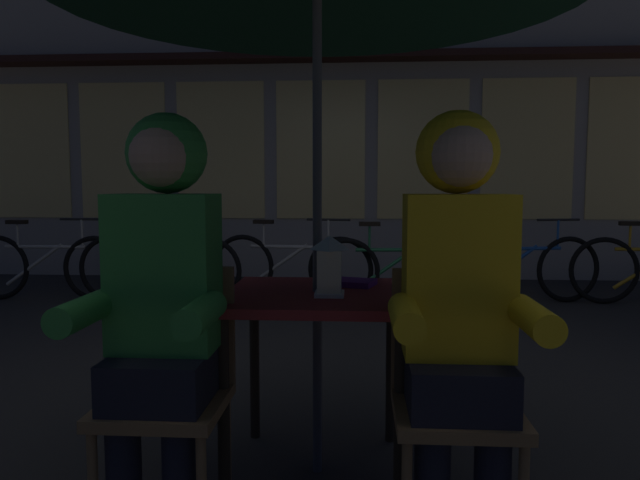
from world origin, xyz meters
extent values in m
plane|color=#2D2B28|center=(0.00, 0.00, 0.00)|extent=(60.00, 60.00, 0.00)
cube|color=maroon|center=(0.00, 0.00, 0.72)|extent=(0.72, 0.72, 0.04)
cylinder|color=#2D2319|center=(-0.31, -0.31, 0.35)|extent=(0.04, 0.04, 0.70)
cylinder|color=#2D2319|center=(0.31, -0.31, 0.35)|extent=(0.04, 0.04, 0.70)
cylinder|color=#2D2319|center=(-0.31, 0.31, 0.35)|extent=(0.04, 0.04, 0.70)
cylinder|color=#2D2319|center=(0.31, 0.31, 0.35)|extent=(0.04, 0.04, 0.70)
cylinder|color=#4C4C51|center=(0.00, 0.00, 1.12)|extent=(0.04, 0.04, 2.25)
cube|color=white|center=(0.05, -0.09, 0.75)|extent=(0.11, 0.11, 0.02)
cube|color=white|center=(0.05, -0.09, 0.84)|extent=(0.09, 0.09, 0.16)
pyramid|color=white|center=(0.05, -0.09, 0.94)|extent=(0.11, 0.11, 0.06)
cube|color=olive|center=(-0.48, -0.44, 0.43)|extent=(0.40, 0.40, 0.04)
cylinder|color=olive|center=(-0.31, -0.27, 0.21)|extent=(0.03, 0.03, 0.41)
cylinder|color=olive|center=(-0.65, -0.27, 0.21)|extent=(0.03, 0.03, 0.41)
cube|color=olive|center=(-0.48, -0.26, 0.66)|extent=(0.40, 0.03, 0.42)
cube|color=olive|center=(0.48, -0.44, 0.43)|extent=(0.40, 0.40, 0.04)
cylinder|color=olive|center=(0.65, -0.27, 0.21)|extent=(0.03, 0.03, 0.41)
cylinder|color=olive|center=(0.31, -0.27, 0.21)|extent=(0.03, 0.03, 0.41)
cube|color=olive|center=(0.48, -0.26, 0.66)|extent=(0.40, 0.03, 0.42)
cube|color=black|center=(-0.48, -0.44, 0.53)|extent=(0.32, 0.36, 0.16)
cube|color=#338C38|center=(-0.48, -0.40, 0.87)|extent=(0.34, 0.22, 0.52)
cylinder|color=#338C38|center=(-0.30, -0.62, 0.78)|extent=(0.09, 0.30, 0.09)
cylinder|color=#338C38|center=(-0.66, -0.62, 0.78)|extent=(0.09, 0.30, 0.09)
sphere|color=tan|center=(-0.48, -0.40, 1.25)|extent=(0.21, 0.21, 0.21)
sphere|color=#338C38|center=(-0.48, -0.35, 1.26)|extent=(0.27, 0.27, 0.27)
cube|color=black|center=(0.48, -0.44, 0.53)|extent=(0.32, 0.36, 0.16)
cube|color=yellow|center=(0.48, -0.40, 0.87)|extent=(0.34, 0.22, 0.52)
cylinder|color=yellow|center=(0.66, -0.62, 0.78)|extent=(0.09, 0.30, 0.09)
cylinder|color=yellow|center=(0.30, -0.62, 0.78)|extent=(0.09, 0.30, 0.09)
sphere|color=tan|center=(0.48, -0.40, 1.25)|extent=(0.21, 0.21, 0.21)
sphere|color=yellow|center=(0.48, -0.35, 1.26)|extent=(0.27, 0.27, 0.27)
cube|color=#9E9389|center=(-0.32, 5.40, 3.10)|extent=(10.00, 0.60, 6.20)
cube|color=#F4D17A|center=(-4.09, 5.09, 1.60)|extent=(1.10, 0.02, 1.70)
cube|color=#F4D17A|center=(-2.84, 5.09, 1.60)|extent=(1.10, 0.02, 1.70)
cube|color=#F4D17A|center=(-1.58, 5.09, 1.60)|extent=(1.10, 0.02, 1.70)
cube|color=#F4D17A|center=(-0.32, 5.09, 1.60)|extent=(1.10, 0.02, 1.70)
cube|color=#F4D17A|center=(0.93, 5.09, 1.60)|extent=(1.10, 0.02, 1.70)
cube|color=#F4D17A|center=(2.19, 5.09, 1.60)|extent=(1.10, 0.02, 1.70)
cube|color=#F4D17A|center=(3.45, 5.09, 1.60)|extent=(1.10, 0.02, 1.70)
cube|color=#331914|center=(-0.32, 4.95, 2.70)|extent=(9.00, 0.36, 0.08)
torus|color=black|center=(-2.49, 3.43, 0.33)|extent=(0.66, 0.05, 0.66)
cylinder|color=#ADA89E|center=(-3.00, 3.43, 0.54)|extent=(0.84, 0.04, 0.04)
cylinder|color=#ADA89E|center=(-3.12, 3.43, 0.36)|extent=(0.61, 0.04, 0.44)
cylinder|color=#ADA89E|center=(-3.28, 3.43, 0.66)|extent=(0.02, 0.02, 0.24)
cube|color=black|center=(-3.28, 3.43, 0.79)|extent=(0.20, 0.08, 0.04)
cylinder|color=#ADA89E|center=(-2.61, 3.43, 0.68)|extent=(0.02, 0.02, 0.28)
cylinder|color=black|center=(-2.61, 3.43, 0.82)|extent=(0.44, 0.02, 0.02)
torus|color=black|center=(-1.31, 3.35, 0.33)|extent=(0.66, 0.09, 0.66)
torus|color=black|center=(-2.32, 3.41, 0.33)|extent=(0.66, 0.09, 0.66)
cylinder|color=maroon|center=(-1.82, 3.38, 0.54)|extent=(0.84, 0.08, 0.04)
cylinder|color=maroon|center=(-1.94, 3.39, 0.36)|extent=(0.61, 0.07, 0.44)
cylinder|color=maroon|center=(-2.10, 3.40, 0.66)|extent=(0.02, 0.02, 0.24)
cube|color=black|center=(-2.10, 3.40, 0.79)|extent=(0.20, 0.09, 0.04)
cylinder|color=maroon|center=(-1.43, 3.36, 0.68)|extent=(0.02, 0.02, 0.28)
cylinder|color=black|center=(-1.43, 3.36, 0.82)|extent=(0.44, 0.05, 0.02)
torus|color=black|center=(-0.02, 3.51, 0.33)|extent=(0.66, 0.15, 0.66)
torus|color=black|center=(-1.03, 3.67, 0.33)|extent=(0.66, 0.15, 0.66)
cylinder|color=#ADA89E|center=(-0.53, 3.59, 0.54)|extent=(0.83, 0.16, 0.04)
cylinder|color=#ADA89E|center=(-0.65, 3.61, 0.36)|extent=(0.60, 0.13, 0.44)
cylinder|color=#ADA89E|center=(-0.81, 3.63, 0.66)|extent=(0.02, 0.02, 0.24)
cube|color=black|center=(-0.81, 3.63, 0.79)|extent=(0.21, 0.11, 0.04)
cylinder|color=#ADA89E|center=(-0.14, 3.53, 0.68)|extent=(0.02, 0.02, 0.28)
cylinder|color=black|center=(-0.14, 3.53, 0.82)|extent=(0.44, 0.09, 0.02)
torus|color=black|center=(1.06, 3.42, 0.33)|extent=(0.66, 0.10, 0.66)
torus|color=black|center=(0.04, 3.34, 0.33)|extent=(0.66, 0.10, 0.66)
cylinder|color=#236B3D|center=(0.55, 3.38, 0.54)|extent=(0.84, 0.10, 0.04)
cylinder|color=#236B3D|center=(0.42, 3.37, 0.36)|extent=(0.61, 0.08, 0.44)
cylinder|color=#236B3D|center=(0.26, 3.36, 0.66)|extent=(0.02, 0.02, 0.24)
cube|color=black|center=(0.26, 3.36, 0.79)|extent=(0.21, 0.09, 0.04)
cylinder|color=#236B3D|center=(0.93, 3.41, 0.68)|extent=(0.02, 0.02, 0.28)
cylinder|color=black|center=(0.93, 3.41, 0.82)|extent=(0.44, 0.06, 0.02)
torus|color=black|center=(2.24, 3.67, 0.33)|extent=(0.66, 0.18, 0.66)
torus|color=black|center=(1.24, 3.47, 0.33)|extent=(0.66, 0.18, 0.66)
cylinder|color=#1E4C93|center=(1.74, 3.57, 0.54)|extent=(0.83, 0.20, 0.04)
cylinder|color=#1E4C93|center=(1.62, 3.55, 0.36)|extent=(0.60, 0.15, 0.44)
cylinder|color=#1E4C93|center=(1.46, 3.52, 0.66)|extent=(0.02, 0.02, 0.24)
cube|color=black|center=(1.46, 3.52, 0.79)|extent=(0.21, 0.12, 0.04)
cylinder|color=#1E4C93|center=(2.12, 3.65, 0.68)|extent=(0.02, 0.02, 0.28)
cylinder|color=black|center=(2.12, 3.65, 0.82)|extent=(0.44, 0.11, 0.02)
torus|color=black|center=(2.56, 3.61, 0.33)|extent=(0.66, 0.11, 0.66)
cylinder|color=#B78419|center=(2.78, 3.59, 0.66)|extent=(0.02, 0.02, 0.24)
cube|color=black|center=(2.78, 3.59, 0.79)|extent=(0.21, 0.10, 0.04)
cube|color=#661E7A|center=(0.13, 0.16, 0.75)|extent=(0.23, 0.19, 0.02)
cylinder|color=brown|center=(-2.30, 4.43, 0.17)|extent=(0.36, 0.36, 0.34)
sphere|color=#285B2D|center=(-2.30, 4.43, 0.62)|extent=(0.60, 0.60, 0.60)
camera|label=1|loc=(0.17, -2.31, 1.16)|focal=33.23mm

